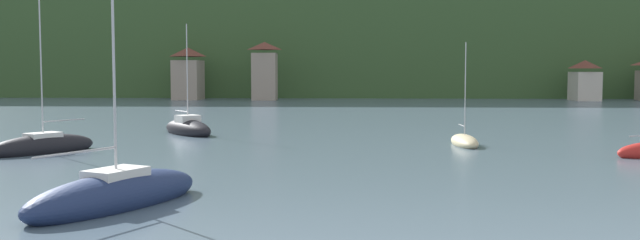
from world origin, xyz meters
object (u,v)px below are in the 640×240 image
object	(u,v)px
shore_building_westcentral	(265,72)
sailboat_far_0	(464,142)
shore_building_central	(585,81)
sailboat_near_7	(117,194)
sailboat_mid_8	(43,146)
shore_building_west	(188,74)
sailboat_far_5	(188,129)

from	to	relation	value
shore_building_westcentral	sailboat_far_0	size ratio (longest dim) A/B	1.34
shore_building_central	sailboat_far_0	world-z (taller)	sailboat_far_0
sailboat_far_0	shore_building_westcentral	bearing A→B (deg)	-165.20
sailboat_far_0	sailboat_near_7	size ratio (longest dim) A/B	0.57
shore_building_westcentral	sailboat_mid_8	distance (m)	63.35
shore_building_westcentral	shore_building_central	xyz separation A→B (m)	(44.95, 0.82, -1.26)
shore_building_west	sailboat_far_0	bearing A→B (deg)	-63.03
sailboat_far_5	sailboat_near_7	size ratio (longest dim) A/B	0.72
shore_building_west	sailboat_mid_8	bearing A→B (deg)	-83.24
sailboat_far_0	sailboat_far_5	distance (m)	18.64
shore_building_central	sailboat_mid_8	distance (m)	80.35
sailboat_far_5	sailboat_near_7	xyz separation A→B (m)	(3.63, -24.85, 0.02)
sailboat_far_0	shore_building_central	bearing A→B (deg)	153.13
shore_building_central	sailboat_near_7	size ratio (longest dim) A/B	0.52
shore_building_west	shore_building_westcentral	xyz separation A→B (m)	(11.24, -1.09, 0.36)
sailboat_far_5	sailboat_mid_8	size ratio (longest dim) A/B	0.86
shore_building_westcentral	shore_building_central	distance (m)	44.98
sailboat_far_0	sailboat_far_5	size ratio (longest dim) A/B	0.79
sailboat_far_5	sailboat_mid_8	bearing A→B (deg)	-62.40
shore_building_westcentral	sailboat_near_7	xyz separation A→B (m)	(5.09, -77.14, -3.61)
shore_building_westcentral	sailboat_mid_8	world-z (taller)	sailboat_mid_8
sailboat_near_7	shore_building_west	bearing A→B (deg)	37.02
shore_building_central	sailboat_near_7	xyz separation A→B (m)	(-39.87, -77.96, -2.35)
shore_building_west	sailboat_near_7	distance (m)	79.98
sailboat_near_7	sailboat_mid_8	distance (m)	16.49
shore_building_central	sailboat_far_5	xyz separation A→B (m)	(-43.50, -53.11, -2.37)
shore_building_west	shore_building_central	world-z (taller)	shore_building_west
shore_building_central	sailboat_mid_8	xyz separation A→B (m)	(-48.58, -63.96, -2.39)
shore_building_westcentral	shore_building_central	bearing A→B (deg)	1.04
sailboat_near_7	sailboat_far_5	bearing A→B (deg)	33.55
shore_building_west	sailboat_mid_8	size ratio (longest dim) A/B	0.83
shore_building_westcentral	sailboat_far_5	size ratio (longest dim) A/B	1.06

